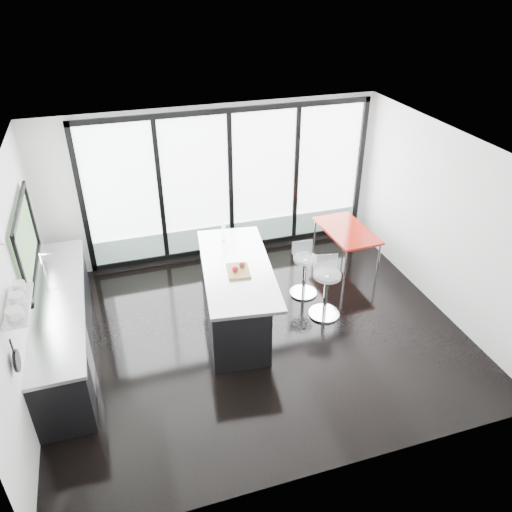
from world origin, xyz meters
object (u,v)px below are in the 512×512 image
object	(u,v)px
island	(232,293)
red_table	(345,247)
bar_stool_far	(304,276)
bar_stool_near	(326,294)

from	to	relation	value
island	red_table	xyz separation A→B (m)	(2.38, 0.98, -0.14)
island	bar_stool_far	xyz separation A→B (m)	(1.30, 0.30, -0.13)
island	red_table	bearing A→B (deg)	22.28
bar_stool_near	bar_stool_far	size ratio (longest dim) A/B	1.08
bar_stool_near	island	bearing A→B (deg)	177.20
island	red_table	size ratio (longest dim) A/B	1.90
island	bar_stool_near	size ratio (longest dim) A/B	3.21
red_table	bar_stool_far	bearing A→B (deg)	-147.90
island	bar_stool_far	world-z (taller)	island
island	bar_stool_near	bearing A→B (deg)	-13.35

